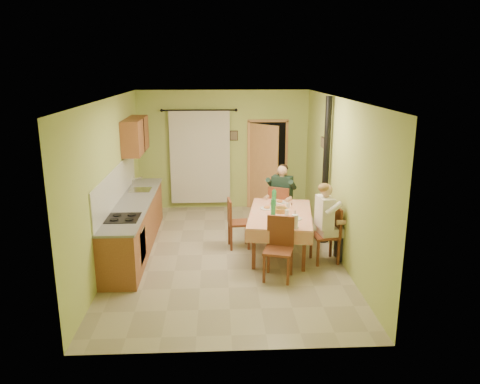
{
  "coord_description": "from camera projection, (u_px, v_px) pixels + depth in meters",
  "views": [
    {
      "loc": [
        -0.15,
        -7.95,
        3.32
      ],
      "look_at": [
        0.25,
        0.1,
        1.15
      ],
      "focal_mm": 35.0,
      "sensor_mm": 36.0,
      "label": 1
    }
  ],
  "objects": [
    {
      "name": "picture_right",
      "position": [
        323.0,
        143.0,
        9.31
      ],
      "size": [
        0.03,
        0.31,
        0.21
      ],
      "primitive_type": "cube",
      "color": "brown",
      "rests_on": "room_shell"
    },
    {
      "name": "chair_far",
      "position": [
        281.0,
        219.0,
        9.61
      ],
      "size": [
        0.58,
        0.58,
        0.99
      ],
      "rotation": [
        0.0,
        0.0,
        -0.46
      ],
      "color": "brown",
      "rests_on": "ground"
    },
    {
      "name": "chair_near",
      "position": [
        278.0,
        261.0,
        7.5
      ],
      "size": [
        0.55,
        0.55,
        1.0
      ],
      "rotation": [
        0.0,
        0.0,
        2.85
      ],
      "color": "brown",
      "rests_on": "ground"
    },
    {
      "name": "man_far",
      "position": [
        281.0,
        191.0,
        9.47
      ],
      "size": [
        0.65,
        0.61,
        1.39
      ],
      "rotation": [
        0.0,
        0.0,
        -0.46
      ],
      "color": "#192D23",
      "rests_on": "chair_far"
    },
    {
      "name": "chair_right",
      "position": [
        326.0,
        246.0,
        8.16
      ],
      "size": [
        0.48,
        0.48,
        0.99
      ],
      "rotation": [
        0.0,
        0.0,
        1.7
      ],
      "color": "brown",
      "rests_on": "ground"
    },
    {
      "name": "stove_flue",
      "position": [
        325.0,
        190.0,
        8.94
      ],
      "size": [
        0.24,
        0.24,
        2.8
      ],
      "color": "black",
      "rests_on": "ground"
    },
    {
      "name": "kitchen_run",
      "position": [
        135.0,
        224.0,
        8.71
      ],
      "size": [
        0.64,
        3.64,
        1.56
      ],
      "color": "brown",
      "rests_on": "ground"
    },
    {
      "name": "man_right",
      "position": [
        326.0,
        214.0,
        8.0
      ],
      "size": [
        0.51,
        0.61,
        1.39
      ],
      "rotation": [
        0.0,
        0.0,
        1.7
      ],
      "color": "white",
      "rests_on": "chair_right"
    },
    {
      "name": "chair_left",
      "position": [
        238.0,
        233.0,
        8.81
      ],
      "size": [
        0.42,
        0.42,
        0.94
      ],
      "rotation": [
        0.0,
        0.0,
        -1.47
      ],
      "color": "brown",
      "rests_on": "ground"
    },
    {
      "name": "doorway",
      "position": [
        266.0,
        166.0,
        11.04
      ],
      "size": [
        0.96,
        0.62,
        2.15
      ],
      "color": "black",
      "rests_on": "ground"
    },
    {
      "name": "floor",
      "position": [
        227.0,
        254.0,
        8.53
      ],
      "size": [
        4.0,
        6.0,
        0.01
      ],
      "primitive_type": "cube",
      "color": "tan",
      "rests_on": "ground"
    },
    {
      "name": "dining_table",
      "position": [
        280.0,
        233.0,
        8.54
      ],
      "size": [
        1.39,
        2.0,
        0.76
      ],
      "rotation": [
        0.0,
        0.0,
        -0.16
      ],
      "color": "#EB9C7A",
      "rests_on": "ground"
    },
    {
      "name": "upper_cabinets",
      "position": [
        135.0,
        135.0,
        9.58
      ],
      "size": [
        0.35,
        1.4,
        0.7
      ],
      "primitive_type": "cube",
      "color": "brown",
      "rests_on": "room_shell"
    },
    {
      "name": "picture_back",
      "position": [
        234.0,
        136.0,
        10.96
      ],
      "size": [
        0.19,
        0.03,
        0.23
      ],
      "primitive_type": "cube",
      "color": "black",
      "rests_on": "room_shell"
    },
    {
      "name": "tableware",
      "position": [
        281.0,
        211.0,
        8.32
      ],
      "size": [
        0.66,
        1.65,
        0.33
      ],
      "color": "white",
      "rests_on": "dining_table"
    },
    {
      "name": "room_shell",
      "position": [
        226.0,
        156.0,
        8.06
      ],
      "size": [
        4.04,
        6.04,
        2.82
      ],
      "color": "#B8CB68",
      "rests_on": "ground"
    },
    {
      "name": "curtain",
      "position": [
        200.0,
        157.0,
        10.98
      ],
      "size": [
        1.7,
        0.07,
        2.22
      ],
      "color": "black",
      "rests_on": "ground"
    }
  ]
}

